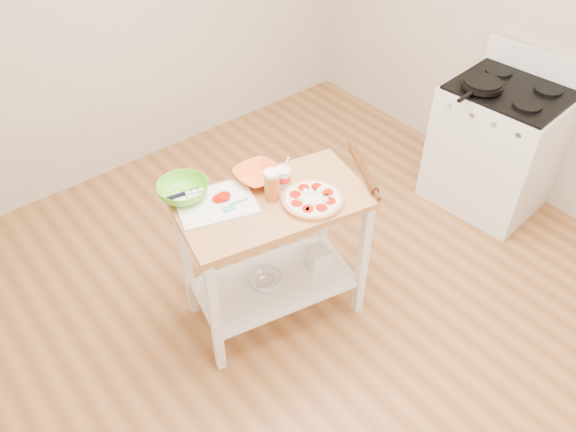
# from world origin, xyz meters

# --- Properties ---
(room_shell) EXTENTS (4.04, 4.54, 2.74)m
(room_shell) POSITION_xyz_m (0.00, 0.00, 1.35)
(room_shell) COLOR #A46A3C
(room_shell) RESTS_ON ground
(prep_island) EXTENTS (1.10, 0.76, 0.90)m
(prep_island) POSITION_xyz_m (-0.26, 0.24, 0.64)
(prep_island) COLOR #B47E4A
(prep_island) RESTS_ON ground
(gas_stove) EXTENTS (0.72, 0.82, 1.11)m
(gas_stove) POSITION_xyz_m (1.66, 0.10, 0.47)
(gas_stove) COLOR silver
(gas_stove) RESTS_ON ground
(skillet) EXTENTS (0.44, 0.28, 0.03)m
(skillet) POSITION_xyz_m (1.49, 0.23, 0.98)
(skillet) COLOR black
(skillet) RESTS_ON gas_stove
(pizza) EXTENTS (0.33, 0.33, 0.05)m
(pizza) POSITION_xyz_m (-0.11, 0.10, 0.92)
(pizza) COLOR #E59D61
(pizza) RESTS_ON prep_island
(cutting_board) EXTENTS (0.47, 0.41, 0.04)m
(cutting_board) POSITION_xyz_m (-0.51, 0.41, 0.91)
(cutting_board) COLOR white
(cutting_board) RESTS_ON prep_island
(spatula) EXTENTS (0.16, 0.05, 0.01)m
(spatula) POSITION_xyz_m (-0.45, 0.33, 0.92)
(spatula) COLOR #42BCC1
(spatula) RESTS_ON cutting_board
(knife) EXTENTS (0.27, 0.06, 0.01)m
(knife) POSITION_xyz_m (-0.60, 0.57, 0.92)
(knife) COLOR silver
(knife) RESTS_ON cutting_board
(orange_bowl) EXTENTS (0.25, 0.25, 0.06)m
(orange_bowl) POSITION_xyz_m (-0.22, 0.43, 0.93)
(orange_bowl) COLOR orange
(orange_bowl) RESTS_ON prep_island
(green_bowl) EXTENTS (0.30, 0.30, 0.09)m
(green_bowl) POSITION_xyz_m (-0.61, 0.56, 0.94)
(green_bowl) COLOR #68D429
(green_bowl) RESTS_ON prep_island
(beer_pint) EXTENTS (0.08, 0.08, 0.17)m
(beer_pint) POSITION_xyz_m (-0.25, 0.26, 0.99)
(beer_pint) COLOR #C96321
(beer_pint) RESTS_ON prep_island
(yogurt_tub) EXTENTS (0.09, 0.09, 0.19)m
(yogurt_tub) POSITION_xyz_m (-0.14, 0.31, 0.95)
(yogurt_tub) COLOR white
(yogurt_tub) RESTS_ON prep_island
(rolling_pin) EXTENTS (0.23, 0.38, 0.05)m
(rolling_pin) POSITION_xyz_m (0.27, 0.11, 0.92)
(rolling_pin) COLOR #4F2A12
(rolling_pin) RESTS_ON prep_island
(shelf_glass_bowl) EXTENTS (0.27, 0.27, 0.06)m
(shelf_glass_bowl) POSITION_xyz_m (-0.31, 0.27, 0.29)
(shelf_glass_bowl) COLOR silver
(shelf_glass_bowl) RESTS_ON prep_island
(shelf_bin) EXTENTS (0.15, 0.15, 0.13)m
(shelf_bin) POSITION_xyz_m (0.03, 0.19, 0.32)
(shelf_bin) COLOR white
(shelf_bin) RESTS_ON prep_island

